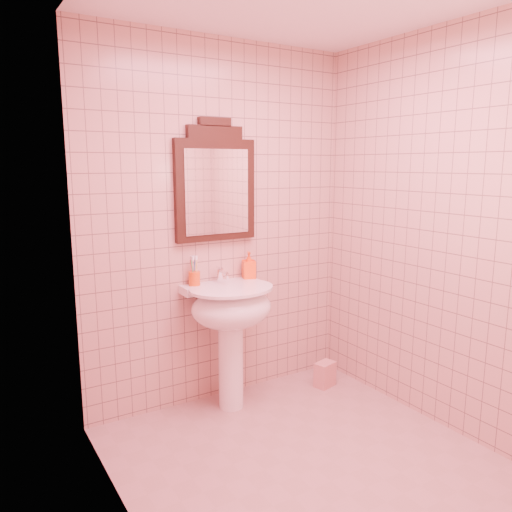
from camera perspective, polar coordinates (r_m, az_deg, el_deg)
floor at (r=3.04m, az=6.79°, el=-22.94°), size 2.20×2.20×0.00m
back_wall at (r=3.49m, az=-4.06°, el=3.51°), size 2.00×0.02×2.50m
pedestal_sink at (r=3.39m, az=-2.87°, el=-6.85°), size 0.58×0.58×0.86m
faucet at (r=3.44m, az=-4.01°, el=-2.16°), size 0.04×0.16×0.11m
mirror at (r=3.42m, az=-4.65°, el=8.12°), size 0.59×0.06×0.82m
toothbrush_cup at (r=3.39m, az=-7.05°, el=-2.52°), size 0.08×0.08×0.18m
soap_dispenser at (r=3.56m, az=-0.82°, el=-1.06°), size 0.11×0.11×0.19m
towel at (r=3.94m, az=7.88°, el=-13.24°), size 0.18×0.14×0.19m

